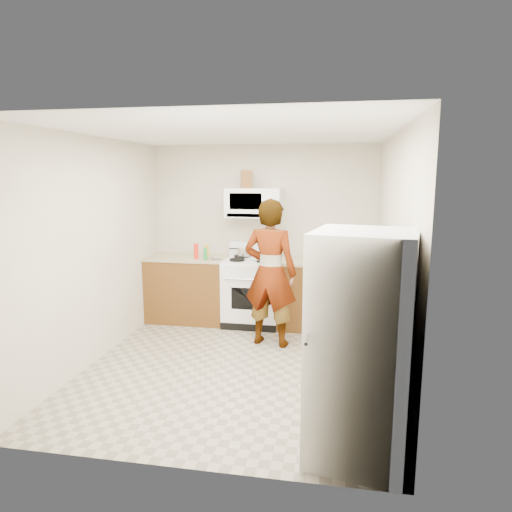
% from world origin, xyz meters
% --- Properties ---
extents(floor, '(3.60, 3.60, 0.00)m').
position_xyz_m(floor, '(0.00, 0.00, 0.00)').
color(floor, gray).
rests_on(floor, ground).
extents(back_wall, '(3.20, 0.02, 2.50)m').
position_xyz_m(back_wall, '(0.00, 1.79, 1.25)').
color(back_wall, beige).
rests_on(back_wall, floor).
extents(right_wall, '(0.02, 3.60, 2.50)m').
position_xyz_m(right_wall, '(1.59, 0.00, 1.25)').
color(right_wall, beige).
rests_on(right_wall, floor).
extents(cabinet_left, '(1.12, 0.62, 0.90)m').
position_xyz_m(cabinet_left, '(-1.04, 1.49, 0.45)').
color(cabinet_left, brown).
rests_on(cabinet_left, floor).
extents(counter_left, '(1.14, 0.64, 0.03)m').
position_xyz_m(counter_left, '(-1.04, 1.49, 0.92)').
color(counter_left, tan).
rests_on(counter_left, cabinet_left).
extents(cabinet_right, '(0.80, 0.62, 0.90)m').
position_xyz_m(cabinet_right, '(0.68, 1.49, 0.45)').
color(cabinet_right, brown).
rests_on(cabinet_right, floor).
extents(counter_right, '(0.82, 0.64, 0.03)m').
position_xyz_m(counter_right, '(0.68, 1.49, 0.92)').
color(counter_right, tan).
rests_on(counter_right, cabinet_right).
extents(gas_range, '(0.76, 0.65, 1.13)m').
position_xyz_m(gas_range, '(-0.10, 1.48, 0.49)').
color(gas_range, white).
rests_on(gas_range, floor).
extents(microwave, '(0.76, 0.38, 0.40)m').
position_xyz_m(microwave, '(-0.10, 1.61, 1.70)').
color(microwave, white).
rests_on(microwave, back_wall).
extents(person, '(0.72, 0.54, 1.81)m').
position_xyz_m(person, '(0.26, 0.75, 0.90)').
color(person, tan).
rests_on(person, floor).
extents(fridge, '(0.82, 0.82, 1.70)m').
position_xyz_m(fridge, '(1.24, -1.41, 0.85)').
color(fridge, silver).
rests_on(fridge, floor).
extents(kettle, '(0.18, 0.18, 0.19)m').
position_xyz_m(kettle, '(0.76, 1.57, 1.03)').
color(kettle, white).
rests_on(kettle, counter_right).
extents(jug, '(0.17, 0.17, 0.24)m').
position_xyz_m(jug, '(-0.20, 1.60, 2.02)').
color(jug, brown).
rests_on(jug, microwave).
extents(saucepan, '(0.27, 0.27, 0.11)m').
position_xyz_m(saucepan, '(-0.24, 1.62, 1.01)').
color(saucepan, silver).
rests_on(saucepan, gas_range).
extents(tray, '(0.29, 0.25, 0.05)m').
position_xyz_m(tray, '(0.04, 1.34, 0.96)').
color(tray, white).
rests_on(tray, gas_range).
extents(bottle_spray, '(0.06, 0.06, 0.21)m').
position_xyz_m(bottle_spray, '(-0.86, 1.34, 1.04)').
color(bottle_spray, red).
rests_on(bottle_spray, counter_left).
extents(bottle_hot_sauce, '(0.06, 0.06, 0.18)m').
position_xyz_m(bottle_hot_sauce, '(-0.74, 1.44, 1.02)').
color(bottle_hot_sauce, orange).
rests_on(bottle_hot_sauce, counter_left).
extents(bottle_green_cap, '(0.07, 0.07, 0.17)m').
position_xyz_m(bottle_green_cap, '(-0.71, 1.28, 1.02)').
color(bottle_green_cap, '#188536').
rests_on(bottle_green_cap, counter_left).
extents(pot_lid, '(0.29, 0.29, 0.01)m').
position_xyz_m(pot_lid, '(-0.63, 1.33, 0.94)').
color(pot_lid, silver).
rests_on(pot_lid, counter_left).
extents(broom, '(0.18, 0.21, 1.16)m').
position_xyz_m(broom, '(1.52, 0.70, 0.59)').
color(broom, silver).
rests_on(broom, floor).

